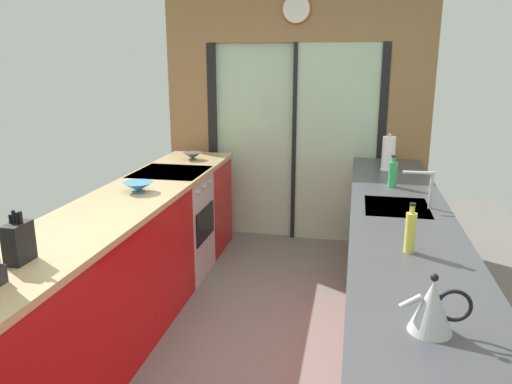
% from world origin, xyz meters
% --- Properties ---
extents(ground_plane, '(5.04, 7.60, 0.02)m').
position_xyz_m(ground_plane, '(0.00, 0.60, -0.01)').
color(ground_plane, slate).
extents(back_wall_unit, '(2.64, 0.12, 2.70)m').
position_xyz_m(back_wall_unit, '(0.00, 2.40, 1.52)').
color(back_wall_unit, olive).
rests_on(back_wall_unit, ground_plane).
extents(left_counter_run, '(0.62, 3.80, 0.92)m').
position_xyz_m(left_counter_run, '(-0.91, 0.13, 0.47)').
color(left_counter_run, '#AD0C0F').
rests_on(left_counter_run, ground_plane).
extents(right_counter_run, '(0.62, 3.80, 0.92)m').
position_xyz_m(right_counter_run, '(0.91, 0.30, 0.46)').
color(right_counter_run, '#AD0C0F').
rests_on(right_counter_run, ground_plane).
extents(sink_faucet, '(0.19, 0.02, 0.24)m').
position_xyz_m(sink_faucet, '(1.05, 0.55, 1.08)').
color(sink_faucet, '#B7BABC').
rests_on(sink_faucet, right_counter_run).
extents(oven_range, '(0.60, 0.60, 0.92)m').
position_xyz_m(oven_range, '(-0.91, 1.25, 0.46)').
color(oven_range, '#B7BABC').
rests_on(oven_range, ground_plane).
extents(mixing_bowl_near, '(0.22, 0.22, 0.07)m').
position_xyz_m(mixing_bowl_near, '(-0.89, 0.57, 0.96)').
color(mixing_bowl_near, teal).
rests_on(mixing_bowl_near, left_counter_run).
extents(mixing_bowl_far, '(0.18, 0.18, 0.07)m').
position_xyz_m(mixing_bowl_far, '(-0.89, 1.78, 0.96)').
color(mixing_bowl_far, '#514C47').
rests_on(mixing_bowl_far, left_counter_run).
extents(knife_block, '(0.08, 0.14, 0.25)m').
position_xyz_m(knife_block, '(-0.89, -0.73, 1.02)').
color(knife_block, black).
rests_on(knife_block, left_counter_run).
extents(kettle, '(0.24, 0.15, 0.21)m').
position_xyz_m(kettle, '(0.89, -1.00, 1.02)').
color(kettle, '#B7BABC').
rests_on(kettle, right_counter_run).
extents(soap_bottle_near, '(0.05, 0.05, 0.25)m').
position_xyz_m(soap_bottle_near, '(0.89, -0.25, 1.03)').
color(soap_bottle_near, '#D1CC4C').
rests_on(soap_bottle_near, right_counter_run).
extents(soap_bottle_far, '(0.06, 0.06, 0.24)m').
position_xyz_m(soap_bottle_far, '(0.89, 1.07, 1.02)').
color(soap_bottle_far, '#339E56').
rests_on(soap_bottle_far, right_counter_run).
extents(paper_towel_roll, '(0.13, 0.13, 0.32)m').
position_xyz_m(paper_towel_roll, '(0.89, 1.67, 1.06)').
color(paper_towel_roll, '#B7BABC').
rests_on(paper_towel_roll, right_counter_run).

